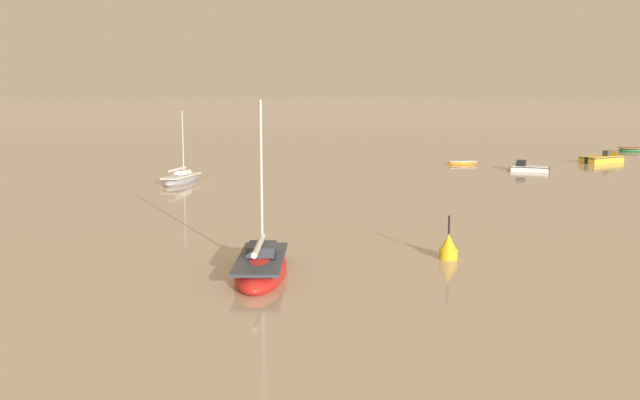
{
  "coord_description": "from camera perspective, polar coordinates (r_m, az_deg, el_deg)",
  "views": [
    {
      "loc": [
        6.83,
        -14.48,
        8.48
      ],
      "look_at": [
        10.1,
        34.59,
        0.64
      ],
      "focal_mm": 41.69,
      "sensor_mm": 36.0,
      "label": 1
    }
  ],
  "objects": [
    {
      "name": "channel_buoy",
      "position": [
        36.52,
        9.83,
        -3.76
      ],
      "size": [
        0.9,
        0.9,
        2.3
      ],
      "color": "gold",
      "rests_on": "ground"
    },
    {
      "name": "motorboat_moored_0",
      "position": [
        85.08,
        21.14,
        2.91
      ],
      "size": [
        5.99,
        4.5,
        1.97
      ],
      "rotation": [
        0.0,
        0.0,
        0.5
      ],
      "color": "gold",
      "rests_on": "ground"
    },
    {
      "name": "rowboat_moored_3",
      "position": [
        99.42,
        23.14,
        3.54
      ],
      "size": [
        4.63,
        1.86,
        0.72
      ],
      "rotation": [
        0.0,
        0.0,
        6.21
      ],
      "color": "#23602D",
      "rests_on": "ground"
    },
    {
      "name": "sailboat_moored_0",
      "position": [
        64.31,
        -10.59,
        1.57
      ],
      "size": [
        3.49,
        5.96,
        6.38
      ],
      "rotation": [
        0.0,
        0.0,
        1.25
      ],
      "color": "gray",
      "rests_on": "ground"
    },
    {
      "name": "sailboat_moored_1",
      "position": [
        33.16,
        -4.54,
        -5.17
      ],
      "size": [
        2.82,
        7.38,
        8.09
      ],
      "rotation": [
        0.0,
        0.0,
        1.49
      ],
      "color": "red",
      "rests_on": "ground"
    },
    {
      "name": "motorboat_moored_1",
      "position": [
        74.05,
        15.32,
        2.34
      ],
      "size": [
        4.3,
        2.95,
        1.55
      ],
      "rotation": [
        0.0,
        0.0,
        2.72
      ],
      "color": "white",
      "rests_on": "ground"
    },
    {
      "name": "rowboat_moored_1",
      "position": [
        78.59,
        10.86,
        2.79
      ],
      "size": [
        3.17,
        1.29,
        0.49
      ],
      "rotation": [
        0.0,
        0.0,
        0.07
      ],
      "color": "orange",
      "rests_on": "ground"
    }
  ]
}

